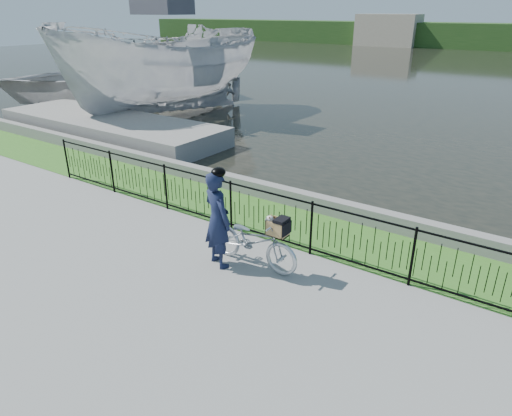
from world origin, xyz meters
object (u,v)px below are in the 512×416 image
Objects in this scene: bicycle_rig at (253,240)px; boat_near at (167,69)px; dock at (109,126)px; cyclist at (217,218)px; boat_far at (116,78)px.

bicycle_rig is 0.18× the size of boat_near.
bicycle_rig reaches higher than dock.
bicycle_rig is 0.80m from cyclist.
dock is 4.04m from boat_near.
boat_near is (-0.27, 3.60, 1.81)m from dock.
dock is 11.40m from bicycle_rig.
dock is 7.50m from boat_far.
cyclist is at bearing -28.33° from dock.
dock is at bearing -42.22° from boat_far.
boat_far is (-15.25, 10.26, 0.23)m from cyclist.
boat_far is at bearing 146.09° from cyclist.
boat_far reaches higher than cyclist.
boat_near reaches higher than dock.
boat_near is 5.52m from boat_far.
bicycle_rig is (10.30, -4.88, 0.17)m from dock.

